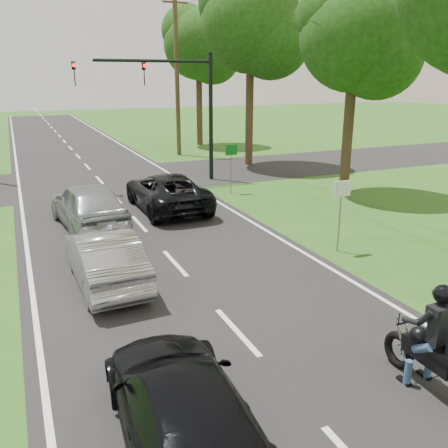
{
  "coord_description": "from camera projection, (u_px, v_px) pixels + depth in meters",
  "views": [
    {
      "loc": [
        -3.67,
        -7.66,
        4.94
      ],
      "look_at": [
        1.04,
        3.0,
        1.3
      ],
      "focal_mm": 38.0,
      "sensor_mm": 36.0,
      "label": 1
    }
  ],
  "objects": [
    {
      "name": "tree_row_d",
      "position": [
        258.0,
        28.0,
        25.51
      ],
      "size": [
        5.76,
        5.58,
        10.45
      ],
      "color": "#332316",
      "rests_on": "ground"
    },
    {
      "name": "sign_white",
      "position": [
        341.0,
        199.0,
        13.52
      ],
      "size": [
        0.55,
        0.07,
        2.12
      ],
      "color": "slate",
      "rests_on": "ground"
    },
    {
      "name": "sign_green",
      "position": [
        231.0,
        157.0,
        20.58
      ],
      "size": [
        0.55,
        0.07,
        2.12
      ],
      "color": "slate",
      "rests_on": "ground"
    },
    {
      "name": "dark_suv",
      "position": [
        167.0,
        191.0,
        18.24
      ],
      "size": [
        2.35,
        5.05,
        1.4
      ],
      "primitive_type": "imported",
      "rotation": [
        0.0,
        0.0,
        3.15
      ],
      "color": "black",
      "rests_on": "road"
    },
    {
      "name": "traffic_signal",
      "position": [
        173.0,
        95.0,
        21.86
      ],
      "size": [
        6.38,
        0.44,
        6.0
      ],
      "color": "black",
      "rests_on": "ground"
    },
    {
      "name": "road",
      "position": [
        126.0,
        210.0,
        18.31
      ],
      "size": [
        8.0,
        100.0,
        0.01
      ],
      "primitive_type": "cube",
      "color": "black",
      "rests_on": "ground"
    },
    {
      "name": "tree_row_e",
      "position": [
        203.0,
        49.0,
        33.71
      ],
      "size": [
        5.28,
        5.12,
        9.61
      ],
      "color": "#332316",
      "rests_on": "ground"
    },
    {
      "name": "tree_row_c",
      "position": [
        363.0,
        43.0,
        19.16
      ],
      "size": [
        4.8,
        4.65,
        8.76
      ],
      "color": "#332316",
      "rests_on": "ground"
    },
    {
      "name": "motorcycle_rider",
      "position": [
        439.0,
        354.0,
        7.47
      ],
      "size": [
        0.63,
        2.24,
        1.93
      ],
      "rotation": [
        0.0,
        0.0,
        -0.02
      ],
      "color": "black",
      "rests_on": "ground"
    },
    {
      "name": "dark_car_behind",
      "position": [
        183.0,
        408.0,
        6.44
      ],
      "size": [
        2.0,
        4.38,
        1.24
      ],
      "primitive_type": "imported",
      "rotation": [
        0.0,
        0.0,
        3.08
      ],
      "color": "black",
      "rests_on": "road"
    },
    {
      "name": "silver_suv",
      "position": [
        88.0,
        205.0,
        15.97
      ],
      "size": [
        2.3,
        4.79,
        1.58
      ],
      "primitive_type": "imported",
      "rotation": [
        0.0,
        0.0,
        3.24
      ],
      "color": "#A0A2A8",
      "rests_on": "road"
    },
    {
      "name": "ground",
      "position": [
        237.0,
        332.0,
        9.58
      ],
      "size": [
        140.0,
        140.0,
        0.0
      ],
      "primitive_type": "plane",
      "color": "#2A5818",
      "rests_on": "ground"
    },
    {
      "name": "cross_road",
      "position": [
        99.0,
        180.0,
        23.55
      ],
      "size": [
        60.0,
        7.0,
        0.01
      ],
      "primitive_type": "cube",
      "color": "black",
      "rests_on": "ground"
    },
    {
      "name": "silver_sedan",
      "position": [
        104.0,
        258.0,
        11.64
      ],
      "size": [
        1.54,
        4.1,
        1.34
      ],
      "primitive_type": "imported",
      "rotation": [
        0.0,
        0.0,
        3.17
      ],
      "color": "#9E9FA2",
      "rests_on": "road"
    },
    {
      "name": "utility_pole_far",
      "position": [
        177.0,
        74.0,
        29.67
      ],
      "size": [
        1.6,
        0.28,
        10.0
      ],
      "color": "#513D24",
      "rests_on": "ground"
    }
  ]
}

